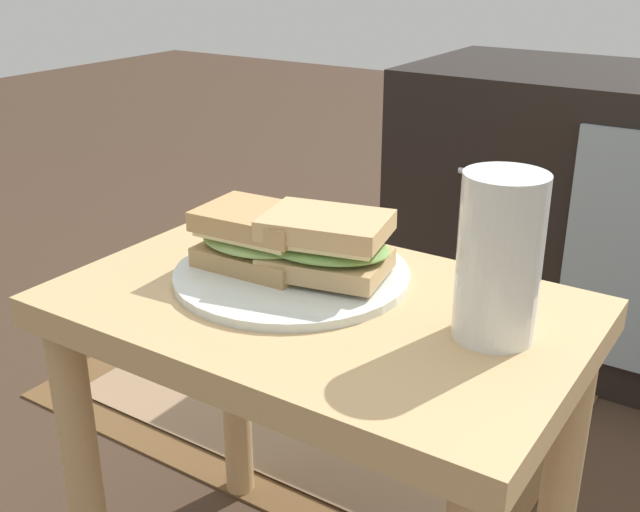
# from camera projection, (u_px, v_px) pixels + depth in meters

# --- Properties ---
(side_table) EXTENTS (0.56, 0.36, 0.46)m
(side_table) POSITION_uv_depth(u_px,v_px,m) (318.00, 372.00, 0.86)
(side_table) COLOR tan
(side_table) RESTS_ON ground
(area_rug) EXTENTS (0.93, 0.69, 0.01)m
(area_rug) POSITION_uv_depth(u_px,v_px,m) (321.00, 385.00, 1.52)
(area_rug) COLOR brown
(area_rug) RESTS_ON ground
(plate) EXTENTS (0.27, 0.27, 0.01)m
(plate) POSITION_uv_depth(u_px,v_px,m) (292.00, 274.00, 0.88)
(plate) COLOR silver
(plate) RESTS_ON side_table
(sandwich_front) EXTENTS (0.14, 0.11, 0.07)m
(sandwich_front) POSITION_uv_depth(u_px,v_px,m) (258.00, 238.00, 0.88)
(sandwich_front) COLOR tan
(sandwich_front) RESTS_ON plate
(sandwich_back) EXTENTS (0.16, 0.13, 0.07)m
(sandwich_back) POSITION_uv_depth(u_px,v_px,m) (326.00, 244.00, 0.84)
(sandwich_back) COLOR tan
(sandwich_back) RESTS_ON plate
(beer_glass) EXTENTS (0.08, 0.08, 0.16)m
(beer_glass) POSITION_uv_depth(u_px,v_px,m) (499.00, 259.00, 0.72)
(beer_glass) COLOR silver
(beer_glass) RESTS_ON side_table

